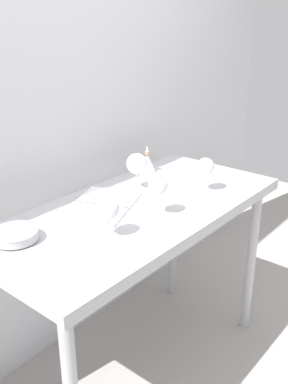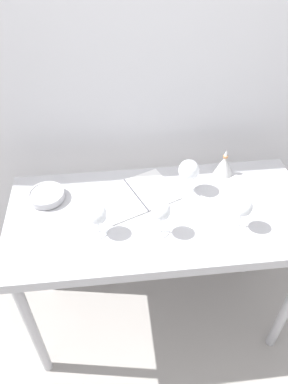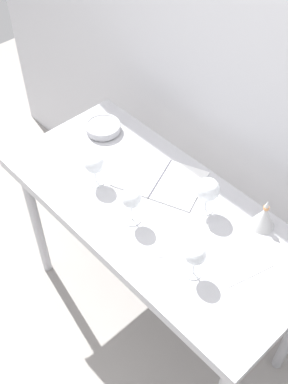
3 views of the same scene
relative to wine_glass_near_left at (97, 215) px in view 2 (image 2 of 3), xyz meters
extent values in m
plane|color=#9E9893|center=(0.28, 0.10, -1.01)|extent=(6.00, 6.00, 0.00)
cube|color=silver|center=(0.28, 0.59, 0.29)|extent=(3.80, 0.04, 2.60)
cube|color=#B4B4B9|center=(0.28, 0.10, -0.13)|extent=(1.40, 0.64, 0.04)
cube|color=#B4B4B9|center=(0.28, -0.23, -0.13)|extent=(1.40, 0.01, 0.05)
cylinder|color=#B4B4B9|center=(-0.36, -0.16, -0.58)|extent=(0.05, 0.05, 0.86)
cylinder|color=#B4B4B9|center=(-0.36, 0.36, -0.58)|extent=(0.05, 0.05, 0.86)
cylinder|color=#B4B4B9|center=(0.92, 0.36, -0.58)|extent=(0.05, 0.05, 0.86)
cylinder|color=white|center=(0.00, 0.00, -0.10)|extent=(0.07, 0.07, 0.00)
cylinder|color=white|center=(0.00, 0.00, -0.07)|extent=(0.01, 0.01, 0.07)
sphere|color=white|center=(0.00, 0.00, 0.01)|extent=(0.09, 0.09, 0.09)
cylinder|color=maroon|center=(0.00, 0.00, -0.01)|extent=(0.06, 0.06, 0.03)
cylinder|color=white|center=(0.61, -0.03, -0.10)|extent=(0.06, 0.06, 0.00)
cylinder|color=white|center=(0.61, -0.03, -0.06)|extent=(0.01, 0.01, 0.08)
sphere|color=white|center=(0.61, -0.03, 0.01)|extent=(0.08, 0.08, 0.08)
cylinder|color=maroon|center=(0.61, -0.03, 0.00)|extent=(0.06, 0.06, 0.02)
cylinder|color=white|center=(0.43, 0.23, -0.10)|extent=(0.06, 0.06, 0.00)
cylinder|color=white|center=(0.43, 0.23, -0.06)|extent=(0.01, 0.01, 0.08)
sphere|color=white|center=(0.43, 0.23, 0.02)|extent=(0.10, 0.10, 0.10)
cylinder|color=#590B16|center=(0.43, 0.23, 0.00)|extent=(0.07, 0.07, 0.02)
cylinder|color=white|center=(0.26, -0.03, -0.10)|extent=(0.07, 0.07, 0.00)
cylinder|color=white|center=(0.26, -0.03, -0.06)|extent=(0.01, 0.01, 0.09)
sphere|color=white|center=(0.26, -0.03, 0.02)|extent=(0.08, 0.08, 0.08)
cylinder|color=maroon|center=(0.26, -0.03, 0.01)|extent=(0.06, 0.06, 0.03)
cube|color=white|center=(0.09, 0.18, -0.10)|extent=(0.27, 0.30, 0.01)
cube|color=white|center=(0.26, 0.25, -0.10)|extent=(0.27, 0.30, 0.01)
cube|color=#3F3F47|center=(0.18, 0.22, -0.10)|extent=(0.10, 0.23, 0.01)
cube|color=white|center=(0.69, 0.14, -0.11)|extent=(0.20, 0.24, 0.00)
cube|color=white|center=(0.48, 0.05, -0.11)|extent=(0.25, 0.26, 0.00)
cylinder|color=#4C4C4C|center=(-0.24, 0.24, -0.10)|extent=(0.14, 0.14, 0.01)
cylinder|color=#B7B7BC|center=(-0.24, 0.24, -0.09)|extent=(0.17, 0.17, 0.03)
torus|color=#B7B7BC|center=(-0.24, 0.24, -0.07)|extent=(0.17, 0.17, 0.01)
cone|color=silver|center=(0.64, 0.34, -0.06)|extent=(0.10, 0.10, 0.10)
cylinder|color=#C17F4C|center=(0.64, 0.34, 0.00)|extent=(0.02, 0.02, 0.01)
cone|color=silver|center=(0.64, 0.34, 0.02)|extent=(0.02, 0.02, 0.03)
camera|label=1|loc=(-1.04, -1.03, 0.67)|focal=41.30mm
camera|label=2|loc=(0.08, -1.07, 1.09)|focal=34.32mm
camera|label=3|loc=(1.22, -0.84, 1.43)|focal=45.59mm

